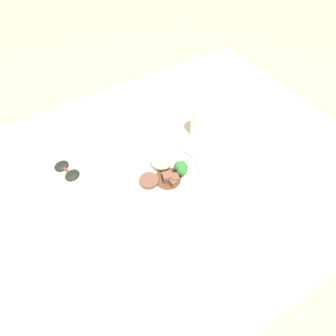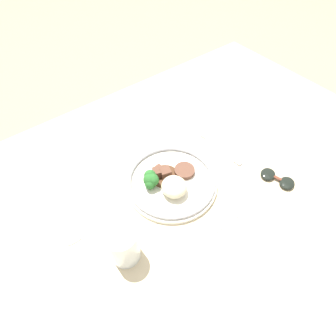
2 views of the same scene
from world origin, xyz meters
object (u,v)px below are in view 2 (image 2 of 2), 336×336
at_px(spoon, 82,236).
at_px(sunglasses, 277,179).
at_px(fork, 225,152).
at_px(knife, 210,236).
at_px(plate, 170,181).
at_px(juice_glass, 124,246).

relative_size(spoon, sunglasses, 1.39).
bearing_deg(fork, knife, -55.92).
bearing_deg(plate, juice_glass, 25.08).
relative_size(plate, sunglasses, 2.43).
bearing_deg(juice_glass, fork, -168.27).
bearing_deg(sunglasses, fork, -93.13).
height_order(fork, spoon, same).
distance_m(juice_glass, fork, 0.45).
relative_size(juice_glass, sunglasses, 1.02).
bearing_deg(plate, spoon, -2.30).
bearing_deg(fork, sunglasses, 11.16).
distance_m(knife, sunglasses, 0.29).
xyz_separation_m(fork, spoon, (0.51, -0.02, -0.00)).
relative_size(plate, fork, 1.56).
bearing_deg(sunglasses, knife, -16.17).
relative_size(juice_glass, knife, 0.54).
distance_m(fork, spoon, 0.51).
xyz_separation_m(fork, sunglasses, (-0.05, 0.18, 0.00)).
distance_m(knife, spoon, 0.33).
xyz_separation_m(knife, sunglasses, (-0.29, -0.01, 0.01)).
bearing_deg(knife, juice_glass, -23.36).
distance_m(fork, sunglasses, 0.18).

